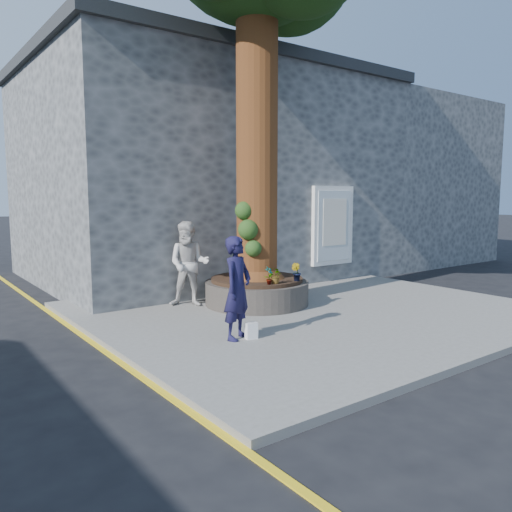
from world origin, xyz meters
TOP-DOWN VIEW (x-y plane):
  - ground at (0.00, 0.00)m, footprint 120.00×120.00m
  - pavement at (1.50, 1.00)m, footprint 9.00×8.00m
  - yellow_line at (-3.05, 1.00)m, footprint 0.10×30.00m
  - stone_shop at (2.50, 7.20)m, footprint 10.30×8.30m
  - neighbour_shop at (10.50, 7.20)m, footprint 6.00×8.00m
  - planter at (0.80, 2.00)m, footprint 2.30×2.30m
  - man at (-1.10, 0.01)m, footprint 0.76×0.66m
  - woman at (-0.50, 2.74)m, footprint 1.15×1.12m
  - shopping_bag at (-0.91, -0.14)m, footprint 0.22×0.15m
  - plant_a at (0.48, 1.15)m, footprint 0.23×0.19m
  - plant_b at (1.21, 1.15)m, footprint 0.24×0.25m
  - plant_c at (0.81, 1.65)m, footprint 0.21×0.21m
  - plant_d at (0.66, 1.15)m, footprint 0.34×0.37m

SIDE VIEW (x-z plane):
  - ground at x=0.00m, z-range 0.00..0.00m
  - yellow_line at x=-3.05m, z-range 0.00..0.01m
  - pavement at x=1.50m, z-range 0.00..0.12m
  - shopping_bag at x=-0.91m, z-range 0.12..0.40m
  - planter at x=0.80m, z-range 0.11..0.71m
  - plant_d at x=0.66m, z-range 0.72..1.06m
  - plant_c at x=0.81m, z-range 0.72..1.08m
  - plant_a at x=0.48m, z-range 0.72..1.10m
  - plant_b at x=1.21m, z-range 0.72..1.10m
  - man at x=-1.10m, z-range 0.12..1.87m
  - woman at x=-0.50m, z-range 0.12..1.99m
  - neighbour_shop at x=10.50m, z-range 0.00..6.00m
  - stone_shop at x=2.50m, z-range 0.01..6.31m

